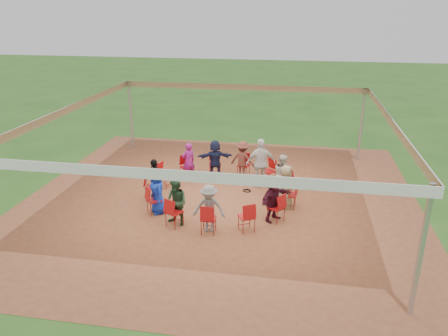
% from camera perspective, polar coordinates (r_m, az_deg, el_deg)
% --- Properties ---
extents(ground, '(80.00, 80.00, 0.00)m').
position_cam_1_polar(ground, '(14.72, -0.47, -4.15)').
color(ground, '#2A581B').
rests_on(ground, ground).
extents(dirt_patch, '(13.00, 13.00, 0.00)m').
position_cam_1_polar(dirt_patch, '(14.72, -0.47, -4.13)').
color(dirt_patch, brown).
rests_on(dirt_patch, ground).
extents(tent, '(10.33, 10.33, 3.00)m').
position_cam_1_polar(tent, '(13.90, -0.49, 4.77)').
color(tent, '#B2B2B7').
rests_on(tent, ground).
extents(chair_0, '(0.48, 0.46, 0.90)m').
position_cam_1_polar(chair_0, '(14.15, 8.52, -3.46)').
color(chair_0, '#A60D0F').
rests_on(chair_0, ground).
extents(chair_1, '(0.57, 0.56, 0.90)m').
position_cam_1_polar(chair_1, '(15.15, 8.04, -1.77)').
color(chair_1, '#A60D0F').
rests_on(chair_1, ground).
extents(chair_2, '(0.60, 0.61, 0.90)m').
position_cam_1_polar(chair_2, '(16.00, 5.84, -0.44)').
color(chair_2, '#A60D0F').
rests_on(chair_2, ground).
extents(chair_3, '(0.50, 0.52, 0.90)m').
position_cam_1_polar(chair_3, '(16.53, 2.56, 0.35)').
color(chair_3, '#A60D0F').
rests_on(chair_3, ground).
extents(chair_4, '(0.52, 0.54, 0.90)m').
position_cam_1_polar(chair_4, '(16.66, -1.20, 0.54)').
color(chair_4, '#A60D0F').
rests_on(chair_4, ground).
extents(chair_5, '(0.61, 0.61, 0.90)m').
position_cam_1_polar(chair_5, '(16.37, -4.84, 0.10)').
color(chair_5, '#A60D0F').
rests_on(chair_5, ground).
extents(chair_6, '(0.55, 0.54, 0.90)m').
position_cam_1_polar(chair_6, '(15.71, -7.78, -0.93)').
color(chair_6, '#A60D0F').
rests_on(chair_6, ground).
extents(chair_7, '(0.50, 0.48, 0.90)m').
position_cam_1_polar(chair_7, '(14.78, -9.39, -2.43)').
color(chair_7, '#A60D0F').
rests_on(chair_7, ground).
extents(chair_8, '(0.60, 0.60, 0.90)m').
position_cam_1_polar(chair_8, '(13.78, -9.09, -4.18)').
color(chair_8, '#A60D0F').
rests_on(chair_8, ground).
extents(chair_9, '(0.57, 0.58, 0.90)m').
position_cam_1_polar(chair_9, '(12.93, -6.52, -5.76)').
color(chair_9, '#A60D0F').
rests_on(chair_9, ground).
extents(chair_10, '(0.43, 0.45, 0.90)m').
position_cam_1_polar(chair_10, '(12.49, -2.05, -6.62)').
color(chair_10, '#A60D0F').
rests_on(chair_10, ground).
extents(chair_11, '(0.58, 0.59, 0.90)m').
position_cam_1_polar(chair_11, '(12.60, 2.97, -6.39)').
color(chair_11, '#A60D0F').
rests_on(chair_11, ground).
extents(chair_12, '(0.60, 0.59, 0.90)m').
position_cam_1_polar(chair_12, '(13.22, 6.82, -5.17)').
color(chair_12, '#A60D0F').
rests_on(chair_12, ground).
extents(person_seated_0, '(0.45, 0.73, 1.42)m').
position_cam_1_polar(person_seated_0, '(14.06, 8.10, -2.41)').
color(person_seated_0, '#8D7F55').
rests_on(person_seated_0, ground).
extents(person_seated_1, '(0.63, 0.79, 1.42)m').
position_cam_1_polar(person_seated_1, '(15.01, 7.66, -0.86)').
color(person_seated_1, beige).
rests_on(person_seated_1, ground).
extents(person_seated_2, '(1.00, 0.64, 1.42)m').
position_cam_1_polar(person_seated_2, '(16.33, 2.43, 1.10)').
color(person_seated_2, brown).
rests_on(person_seated_2, ground).
extents(person_seated_3, '(1.41, 0.83, 1.42)m').
position_cam_1_polar(person_seated_3, '(16.46, -1.17, 1.27)').
color(person_seated_3, '#182042').
rests_on(person_seated_3, ground).
extents(person_seated_4, '(0.61, 0.60, 1.42)m').
position_cam_1_polar(person_seated_4, '(16.18, -4.66, 0.86)').
color(person_seated_4, '#82156F').
rests_on(person_seated_4, ground).
extents(person_seated_5, '(0.55, 0.89, 1.42)m').
position_cam_1_polar(person_seated_5, '(14.66, -8.99, -1.47)').
color(person_seated_5, black).
rests_on(person_seated_5, ground).
extents(person_seated_6, '(0.73, 0.79, 1.42)m').
position_cam_1_polar(person_seated_6, '(13.70, -8.67, -3.07)').
color(person_seated_6, '#1433B5').
rests_on(person_seated_6, ground).
extents(person_seated_7, '(0.80, 0.66, 1.42)m').
position_cam_1_polar(person_seated_7, '(12.90, -6.21, -4.50)').
color(person_seated_7, '#23442A').
rests_on(person_seated_7, ground).
extents(person_seated_8, '(0.93, 0.48, 1.42)m').
position_cam_1_polar(person_seated_8, '(12.48, -1.97, -5.28)').
color(person_seated_8, slate).
rests_on(person_seated_8, ground).
extents(person_seated_9, '(1.13, 1.38, 1.42)m').
position_cam_1_polar(person_seated_9, '(13.17, 6.45, -3.97)').
color(person_seated_9, '#3C0E1D').
rests_on(person_seated_9, ground).
extents(standing_person, '(1.16, 0.81, 1.80)m').
position_cam_1_polar(standing_person, '(15.44, 4.83, 0.61)').
color(standing_person, silver).
rests_on(standing_person, ground).
extents(cable_coil, '(0.33, 0.33, 0.03)m').
position_cam_1_polar(cable_coil, '(15.38, 3.01, -2.98)').
color(cable_coil, black).
rests_on(cable_coil, ground).
extents(laptop, '(0.30, 0.36, 0.23)m').
position_cam_1_polar(laptop, '(14.09, 7.45, -2.52)').
color(laptop, '#B7B7BC').
rests_on(laptop, ground).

